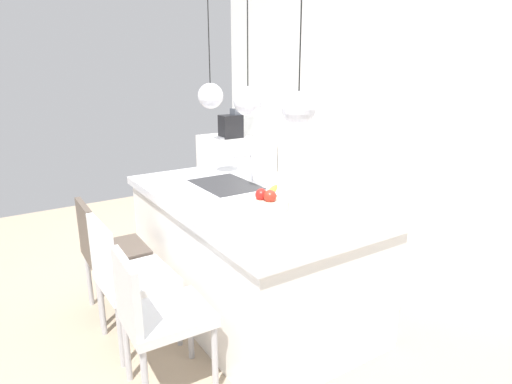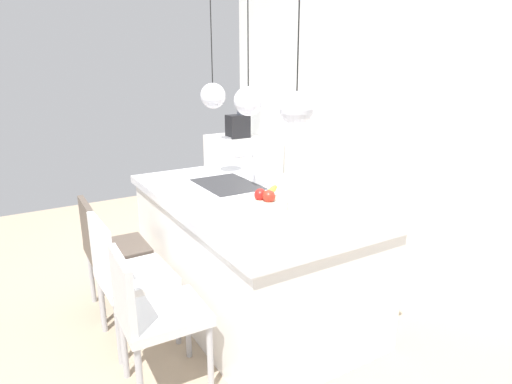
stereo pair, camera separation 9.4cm
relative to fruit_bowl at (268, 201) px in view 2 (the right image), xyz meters
name	(u,v)px [view 2 (the right image)]	position (x,y,z in m)	size (l,w,h in m)	color
floor	(249,305)	(-0.32, 0.05, -0.95)	(6.60, 6.60, 0.00)	tan
back_wall	(411,122)	(-0.32, 1.70, 0.35)	(6.00, 0.10, 2.60)	white
kitchen_island	(249,252)	(-0.32, 0.05, -0.50)	(1.99, 1.14, 0.89)	white
sink_basin	(227,185)	(-0.66, 0.05, -0.06)	(0.56, 0.40, 0.02)	#2D2D30
faucet	(251,163)	(-0.66, 0.26, 0.09)	(0.02, 0.17, 0.22)	silver
fruit_bowl	(268,201)	(0.00, 0.00, 0.00)	(0.26, 0.26, 0.14)	beige
side_counter	(242,169)	(-2.72, 1.33, -0.53)	(1.10, 0.60, 0.83)	white
coffee_machine	(238,126)	(-2.81, 1.33, 0.05)	(0.20, 0.35, 0.38)	black
chair_near	(109,247)	(-0.82, -0.85, -0.44)	(0.42, 0.43, 0.87)	brown
chair_middle	(126,272)	(-0.36, -0.86, -0.44)	(0.47, 0.45, 0.89)	white
chair_far	(152,312)	(0.17, -0.86, -0.45)	(0.42, 0.47, 0.86)	silver
pendant_light_left	(213,96)	(-0.87, 0.05, 0.61)	(0.20, 0.20, 0.80)	silver
pendant_light_center	(248,101)	(-0.32, 0.05, 0.61)	(0.20, 0.20, 0.80)	silver
pendant_light_right	(297,108)	(0.23, 0.05, 0.61)	(0.20, 0.20, 0.80)	silver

